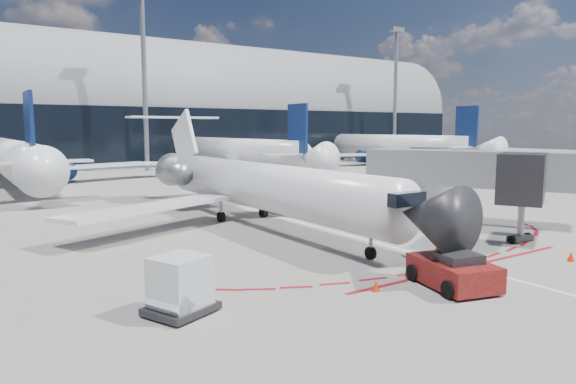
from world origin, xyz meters
TOP-DOWN VIEW (x-y plane):
  - ground at (0.00, 0.00)m, footprint 260.00×260.00m
  - apron_centerline at (0.00, 2.00)m, footprint 0.25×40.00m
  - apron_stop_bar at (0.00, -11.50)m, footprint 14.00×0.25m
  - terminal_building at (0.00, 64.97)m, footprint 150.00×24.15m
  - jet_bridge at (9.79, -3.01)m, footprint 10.03×15.20m
  - light_mast_centre at (5.00, 48.00)m, footprint 0.70×0.70m
  - light_mast_east at (55.00, 48.00)m, footprint 0.70×0.70m
  - regional_jet at (-2.66, 3.18)m, footprint 25.15×31.01m
  - pushback_tug at (-2.89, -13.10)m, footprint 3.03×5.58m
  - ramp_worker at (-1.87, -11.50)m, footprint 0.76×0.65m
  - uld_container at (-12.94, -10.01)m, footprint 2.64×2.47m
  - safety_cone_left at (-5.82, -11.84)m, footprint 0.32×0.32m
  - safety_cone_right at (4.93, -13.58)m, footprint 0.35×0.35m
  - bg_airliner_1 at (-13.34, 37.48)m, footprint 35.83×37.94m
  - bg_airliner_2 at (14.53, 37.89)m, footprint 34.74×36.79m
  - bg_airliner_3 at (45.65, 39.41)m, footprint 36.71×38.87m

SIDE VIEW (x-z plane):
  - ground at x=0.00m, z-range 0.00..0.00m
  - apron_centerline at x=0.00m, z-range 0.00..0.01m
  - apron_stop_bar at x=0.00m, z-range 0.00..0.01m
  - safety_cone_left at x=-5.82m, z-range 0.00..0.44m
  - safety_cone_right at x=4.93m, z-range 0.00..0.48m
  - pushback_tug at x=-2.89m, z-range -0.08..1.34m
  - ramp_worker at x=-1.87m, z-range 0.00..1.76m
  - uld_container at x=-12.94m, z-range -0.01..1.97m
  - regional_jet at x=-2.66m, z-range -1.29..6.48m
  - jet_bridge at x=9.79m, z-range 0.56..5.46m
  - bg_airliner_2 at x=14.53m, z-range 0.00..11.24m
  - bg_airliner_1 at x=-13.34m, z-range 0.00..11.59m
  - bg_airliner_3 at x=45.65m, z-range 0.00..11.88m
  - terminal_building at x=0.00m, z-range -3.48..20.52m
  - light_mast_centre at x=5.00m, z-range 0.00..25.00m
  - light_mast_east at x=55.00m, z-range 0.00..25.00m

